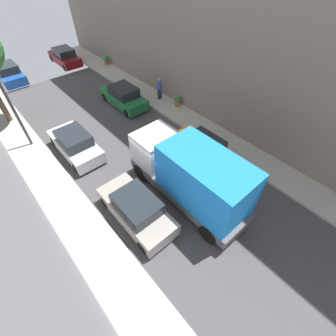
{
  "coord_description": "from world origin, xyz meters",
  "views": [
    {
      "loc": [
        -5.75,
        -7.17,
        9.92
      ],
      "look_at": [
        0.32,
        -0.28,
        0.5
      ],
      "focal_mm": 25.21,
      "sensor_mm": 36.0,
      "label": 1
    }
  ],
  "objects_px": {
    "parked_car_left_4": "(9,74)",
    "lamp_post": "(3,90)",
    "delivery_truck": "(191,175)",
    "potted_plant_0": "(106,60)",
    "parked_car_left_2": "(137,209)",
    "parked_car_right_2": "(65,57)",
    "parked_car_right_0": "(202,149)",
    "parked_car_right_1": "(124,97)",
    "pedestrian": "(160,88)",
    "potted_plant_3": "(178,101)",
    "parked_car_left_3": "(75,144)"
  },
  "relations": [
    {
      "from": "parked_car_left_4",
      "to": "lamp_post",
      "type": "distance_m",
      "value": 11.03
    },
    {
      "from": "delivery_truck",
      "to": "potted_plant_0",
      "type": "relative_size",
      "value": 7.56
    },
    {
      "from": "parked_car_left_4",
      "to": "potted_plant_0",
      "type": "bearing_deg",
      "value": -18.61
    },
    {
      "from": "parked_car_left_2",
      "to": "lamp_post",
      "type": "distance_m",
      "value": 9.64
    },
    {
      "from": "delivery_truck",
      "to": "potted_plant_0",
      "type": "bearing_deg",
      "value": 72.15
    },
    {
      "from": "parked_car_right_2",
      "to": "potted_plant_0",
      "type": "distance_m",
      "value": 4.27
    },
    {
      "from": "parked_car_right_0",
      "to": "delivery_truck",
      "type": "height_order",
      "value": "delivery_truck"
    },
    {
      "from": "parked_car_left_4",
      "to": "parked_car_right_1",
      "type": "relative_size",
      "value": 1.0
    },
    {
      "from": "parked_car_left_4",
      "to": "potted_plant_0",
      "type": "relative_size",
      "value": 4.81
    },
    {
      "from": "parked_car_left_4",
      "to": "pedestrian",
      "type": "xyz_separation_m",
      "value": [
        7.97,
        -11.48,
        0.35
      ]
    },
    {
      "from": "parked_car_right_2",
      "to": "lamp_post",
      "type": "xyz_separation_m",
      "value": [
        -7.3,
        -10.77,
        3.13
      ]
    },
    {
      "from": "parked_car_right_2",
      "to": "lamp_post",
      "type": "distance_m",
      "value": 13.38
    },
    {
      "from": "lamp_post",
      "to": "potted_plant_3",
      "type": "bearing_deg",
      "value": -15.51
    },
    {
      "from": "pedestrian",
      "to": "potted_plant_3",
      "type": "relative_size",
      "value": 2.16
    },
    {
      "from": "parked_car_left_3",
      "to": "parked_car_right_2",
      "type": "bearing_deg",
      "value": 68.06
    },
    {
      "from": "parked_car_left_4",
      "to": "parked_car_right_0",
      "type": "height_order",
      "value": "same"
    },
    {
      "from": "parked_car_left_3",
      "to": "pedestrian",
      "type": "xyz_separation_m",
      "value": [
        7.97,
        1.56,
        0.35
      ]
    },
    {
      "from": "parked_car_left_3",
      "to": "potted_plant_0",
      "type": "xyz_separation_m",
      "value": [
        8.28,
        10.25,
        -0.09
      ]
    },
    {
      "from": "lamp_post",
      "to": "parked_car_right_0",
      "type": "bearing_deg",
      "value": -47.79
    },
    {
      "from": "parked_car_right_0",
      "to": "pedestrian",
      "type": "bearing_deg",
      "value": 69.78
    },
    {
      "from": "pedestrian",
      "to": "potted_plant_3",
      "type": "bearing_deg",
      "value": -78.87
    },
    {
      "from": "pedestrian",
      "to": "potted_plant_0",
      "type": "bearing_deg",
      "value": 87.95
    },
    {
      "from": "parked_car_left_2",
      "to": "lamp_post",
      "type": "height_order",
      "value": "lamp_post"
    },
    {
      "from": "parked_car_left_4",
      "to": "parked_car_left_3",
      "type": "bearing_deg",
      "value": -90.0
    },
    {
      "from": "parked_car_right_0",
      "to": "pedestrian",
      "type": "relative_size",
      "value": 2.44
    },
    {
      "from": "lamp_post",
      "to": "parked_car_right_2",
      "type": "bearing_deg",
      "value": 55.87
    },
    {
      "from": "parked_car_left_2",
      "to": "delivery_truck",
      "type": "height_order",
      "value": "delivery_truck"
    },
    {
      "from": "parked_car_left_2",
      "to": "potted_plant_3",
      "type": "bearing_deg",
      "value": 36.2
    },
    {
      "from": "parked_car_left_3",
      "to": "lamp_post",
      "type": "xyz_separation_m",
      "value": [
        -1.9,
        2.64,
        3.13
      ]
    },
    {
      "from": "parked_car_left_4",
      "to": "potted_plant_0",
      "type": "xyz_separation_m",
      "value": [
        8.28,
        -2.79,
        -0.09
      ]
    },
    {
      "from": "parked_car_left_3",
      "to": "potted_plant_0",
      "type": "relative_size",
      "value": 4.81
    },
    {
      "from": "potted_plant_0",
      "to": "lamp_post",
      "type": "relative_size",
      "value": 0.16
    },
    {
      "from": "delivery_truck",
      "to": "potted_plant_0",
      "type": "distance_m",
      "value": 18.24
    },
    {
      "from": "parked_car_left_3",
      "to": "potted_plant_3",
      "type": "height_order",
      "value": "parked_car_left_3"
    },
    {
      "from": "parked_car_left_3",
      "to": "parked_car_left_4",
      "type": "height_order",
      "value": "same"
    },
    {
      "from": "parked_car_right_0",
      "to": "potted_plant_3",
      "type": "xyz_separation_m",
      "value": [
        2.91,
        5.21,
        -0.15
      ]
    },
    {
      "from": "parked_car_left_2",
      "to": "parked_car_left_3",
      "type": "height_order",
      "value": "same"
    },
    {
      "from": "delivery_truck",
      "to": "parked_car_right_0",
      "type": "bearing_deg",
      "value": 31.6
    },
    {
      "from": "potted_plant_3",
      "to": "lamp_post",
      "type": "xyz_separation_m",
      "value": [
        -10.21,
        2.83,
        3.28
      ]
    },
    {
      "from": "parked_car_left_2",
      "to": "delivery_truck",
      "type": "xyz_separation_m",
      "value": [
        2.7,
        -0.79,
        1.07
      ]
    },
    {
      "from": "potted_plant_3",
      "to": "pedestrian",
      "type": "bearing_deg",
      "value": 101.13
    },
    {
      "from": "parked_car_left_2",
      "to": "parked_car_left_4",
      "type": "relative_size",
      "value": 1.0
    },
    {
      "from": "parked_car_left_3",
      "to": "lamp_post",
      "type": "bearing_deg",
      "value": 125.76
    },
    {
      "from": "parked_car_left_4",
      "to": "potted_plant_3",
      "type": "relative_size",
      "value": 5.28
    },
    {
      "from": "parked_car_right_2",
      "to": "potted_plant_3",
      "type": "height_order",
      "value": "parked_car_right_2"
    },
    {
      "from": "parked_car_left_3",
      "to": "potted_plant_3",
      "type": "relative_size",
      "value": 5.28
    },
    {
      "from": "parked_car_left_2",
      "to": "pedestrian",
      "type": "relative_size",
      "value": 2.44
    },
    {
      "from": "pedestrian",
      "to": "lamp_post",
      "type": "height_order",
      "value": "lamp_post"
    },
    {
      "from": "parked_car_left_4",
      "to": "lamp_post",
      "type": "height_order",
      "value": "lamp_post"
    },
    {
      "from": "parked_car_left_4",
      "to": "parked_car_right_1",
      "type": "height_order",
      "value": "same"
    }
  ]
}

